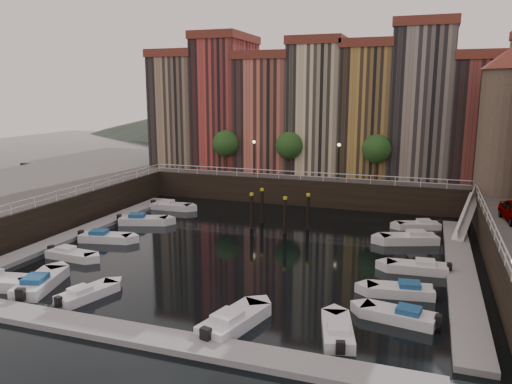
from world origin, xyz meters
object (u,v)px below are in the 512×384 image
at_px(gangway, 467,213).
at_px(mooring_pilings, 276,212).
at_px(boat_left_1, 70,254).
at_px(boat_left_2, 105,237).
at_px(corner_tower, 505,120).

relative_size(gangway, mooring_pilings, 1.53).
bearing_deg(gangway, boat_left_1, -149.20).
xyz_separation_m(gangway, boat_left_2, (-29.78, -12.88, -1.56)).
bearing_deg(mooring_pilings, corner_tower, 23.23).
distance_m(boat_left_1, boat_left_2, 4.72).
distance_m(gangway, mooring_pilings, 17.36).
xyz_separation_m(mooring_pilings, boat_left_1, (-12.62, -13.60, -1.32)).
height_order(corner_tower, mooring_pilings, corner_tower).
height_order(corner_tower, boat_left_1, corner_tower).
height_order(corner_tower, boat_left_2, corner_tower).
height_order(mooring_pilings, boat_left_1, mooring_pilings).
relative_size(mooring_pilings, boat_left_2, 1.14).
xyz_separation_m(mooring_pilings, boat_left_2, (-12.89, -8.88, -1.29)).
relative_size(gangway, boat_left_2, 1.75).
bearing_deg(corner_tower, mooring_pilings, -156.77).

